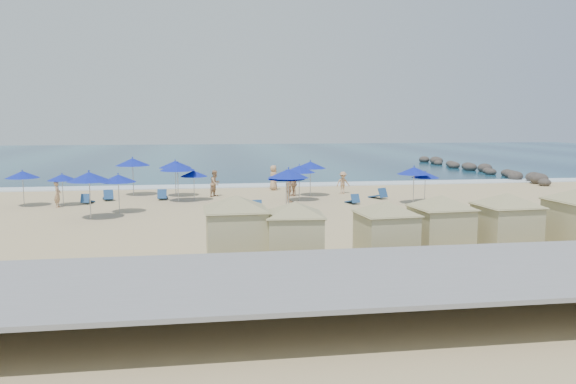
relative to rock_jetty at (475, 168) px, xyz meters
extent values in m
plane|color=tan|center=(-24.01, -24.90, -0.36)|extent=(160.00, 160.00, 0.00)
cube|color=#0E324E|center=(-24.01, 30.10, -0.33)|extent=(160.00, 80.00, 0.06)
cube|color=white|center=(-24.01, -9.40, -0.32)|extent=(160.00, 2.50, 0.08)
cube|color=gray|center=(-24.01, -37.90, 0.19)|extent=(160.00, 2.20, 1.10)
cube|color=gray|center=(-24.01, -40.90, 0.80)|extent=(160.00, 4.00, 0.12)
ellipsoid|color=#2F2927|center=(-0.61, -12.90, -0.09)|extent=(1.00, 1.00, 0.65)
ellipsoid|color=#2F2927|center=(-0.13, -11.40, 0.05)|extent=(1.48, 1.48, 0.96)
ellipsoid|color=#2F2927|center=(0.35, -9.90, 0.02)|extent=(1.40, 1.40, 0.91)
ellipsoid|color=#2F2927|center=(-0.49, -8.40, 0.00)|extent=(1.32, 1.32, 0.86)
ellipsoid|color=#2F2927|center=(-0.01, -6.90, -0.02)|extent=(1.24, 1.24, 0.81)
ellipsoid|color=#2F2927|center=(0.47, -5.40, -0.04)|extent=(1.16, 1.16, 0.75)
ellipsoid|color=#2F2927|center=(-0.37, -3.90, -0.06)|extent=(1.08, 1.08, 0.70)
ellipsoid|color=#2F2927|center=(0.11, -2.40, -0.09)|extent=(1.00, 1.00, 0.65)
ellipsoid|color=#2F2927|center=(0.59, -0.90, 0.05)|extent=(1.48, 1.48, 0.96)
ellipsoid|color=#2F2927|center=(-0.25, 0.60, 0.02)|extent=(1.40, 1.40, 0.91)
ellipsoid|color=#2F2927|center=(0.23, 2.10, 0.00)|extent=(1.32, 1.32, 0.86)
ellipsoid|color=#2F2927|center=(-0.61, 3.60, -0.02)|extent=(1.24, 1.24, 0.81)
ellipsoid|color=#2F2927|center=(-0.13, 5.10, -0.04)|extent=(1.16, 1.16, 0.75)
ellipsoid|color=#2F2927|center=(0.35, 6.60, -0.06)|extent=(1.08, 1.08, 0.70)
ellipsoid|color=#2F2927|center=(-0.49, 8.10, -0.09)|extent=(1.00, 1.00, 0.65)
ellipsoid|color=#2F2927|center=(-0.01, 9.60, 0.05)|extent=(1.48, 1.48, 0.96)
ellipsoid|color=#2F2927|center=(0.47, 11.10, 0.02)|extent=(1.40, 1.40, 0.91)
ellipsoid|color=#2F2927|center=(-0.37, 12.60, 0.00)|extent=(1.32, 1.32, 0.86)
cube|color=black|center=(-19.30, -29.40, 0.00)|extent=(0.77, 0.77, 0.72)
cube|color=tan|center=(-26.70, -34.39, 0.68)|extent=(2.12, 2.12, 2.08)
cube|color=tan|center=(-26.70, -34.39, 1.72)|extent=(2.23, 2.23, 0.08)
pyramid|color=tan|center=(-26.70, -34.39, 2.24)|extent=(4.57, 4.57, 0.52)
cube|color=tan|center=(-24.64, -34.79, 0.59)|extent=(2.04, 2.04, 1.91)
cube|color=tan|center=(-24.64, -34.79, 1.55)|extent=(2.15, 2.15, 0.08)
pyramid|color=tan|center=(-24.64, -34.79, 2.02)|extent=(4.17, 4.17, 0.48)
cube|color=tan|center=(-21.27, -34.83, 0.58)|extent=(2.03, 2.03, 1.88)
cube|color=tan|center=(-21.27, -34.83, 1.51)|extent=(2.13, 2.13, 0.08)
pyramid|color=tan|center=(-21.27, -34.83, 1.98)|extent=(4.10, 4.10, 0.47)
cube|color=tan|center=(-18.88, -34.21, 0.61)|extent=(2.09, 2.09, 1.94)
cube|color=tan|center=(-18.88, -34.21, 1.58)|extent=(2.20, 2.20, 0.08)
pyramid|color=tan|center=(-18.88, -34.21, 2.07)|extent=(4.24, 4.24, 0.49)
cube|color=tan|center=(-16.26, -34.33, 0.63)|extent=(2.10, 2.10, 1.98)
cube|color=tan|center=(-16.26, -34.33, 1.62)|extent=(2.20, 2.20, 0.08)
pyramid|color=tan|center=(-16.26, -34.33, 2.11)|extent=(4.34, 4.34, 0.50)
cylinder|color=#A5A8AD|center=(-38.71, -18.14, 0.54)|extent=(0.05, 0.05, 1.80)
cone|color=#0E1FA0|center=(-38.71, -18.14, 1.61)|extent=(1.99, 1.99, 0.43)
sphere|color=#0E1FA0|center=(-38.71, -18.14, 1.87)|extent=(0.08, 0.08, 0.08)
cylinder|color=#A5A8AD|center=(-32.58, -21.55, 0.55)|extent=(0.05, 0.05, 1.82)
cone|color=#0E1FA0|center=(-32.58, -21.55, 1.63)|extent=(2.01, 2.01, 0.43)
sphere|color=#0E1FA0|center=(-32.58, -21.55, 1.89)|extent=(0.08, 0.08, 0.08)
cylinder|color=#A5A8AD|center=(-32.67, -13.98, 0.72)|extent=(0.06, 0.06, 2.17)
cone|color=#0E1FA0|center=(-32.67, -13.98, 2.01)|extent=(2.40, 2.40, 0.51)
sphere|color=#0E1FA0|center=(-32.67, -13.98, 2.33)|extent=(0.09, 0.09, 0.09)
cylinder|color=#A5A8AD|center=(-33.80, -23.38, 0.69)|extent=(0.06, 0.06, 2.09)
cone|color=#0E1FA0|center=(-33.80, -23.38, 1.92)|extent=(2.31, 2.31, 0.50)
sphere|color=#0E1FA0|center=(-33.80, -23.38, 2.23)|extent=(0.09, 0.09, 0.09)
cylinder|color=#A5A8AD|center=(-29.44, -17.55, 0.68)|extent=(0.06, 0.06, 2.09)
cone|color=#0E1FA0|center=(-29.44, -17.55, 1.92)|extent=(2.31, 2.31, 0.50)
sphere|color=#0E1FA0|center=(-29.44, -17.55, 2.23)|extent=(0.09, 0.09, 0.09)
cylinder|color=#A5A8AD|center=(-28.42, -17.13, 0.46)|extent=(0.04, 0.04, 1.64)
cone|color=#0E1FA0|center=(-28.42, -17.13, 1.43)|extent=(1.81, 1.81, 0.39)
sphere|color=#0E1FA0|center=(-28.42, -17.13, 1.66)|extent=(0.07, 0.07, 0.07)
cylinder|color=#A5A8AD|center=(-23.09, -23.23, 0.69)|extent=(0.06, 0.06, 2.10)
cone|color=#0E1FA0|center=(-23.09, -23.23, 1.93)|extent=(2.32, 2.32, 0.50)
sphere|color=#0E1FA0|center=(-23.09, -23.23, 2.24)|extent=(0.09, 0.09, 0.09)
cylinder|color=#A5A8AD|center=(-21.62, -18.34, 0.60)|extent=(0.05, 0.05, 1.93)
cone|color=#0E1FA0|center=(-21.62, -18.34, 1.74)|extent=(2.13, 2.13, 0.46)
sphere|color=#0E1FA0|center=(-21.62, -18.34, 2.02)|extent=(0.08, 0.08, 0.08)
cylinder|color=#A5A8AD|center=(-23.17, -22.91, 0.63)|extent=(0.05, 0.05, 1.98)
cone|color=#0E1FA0|center=(-23.17, -22.91, 1.80)|extent=(2.19, 2.19, 0.47)
sphere|color=#0E1FA0|center=(-23.17, -22.91, 2.08)|extent=(0.08, 0.08, 0.08)
cylinder|color=#A5A8AD|center=(-20.46, -16.11, 0.64)|extent=(0.05, 0.05, 2.00)
cone|color=#0E1FA0|center=(-20.46, -16.11, 1.82)|extent=(2.21, 2.21, 0.47)
sphere|color=#0E1FA0|center=(-20.46, -16.11, 2.11)|extent=(0.08, 0.08, 0.08)
cylinder|color=#A5A8AD|center=(-13.70, -20.06, 0.45)|extent=(0.04, 0.04, 1.62)
cone|color=#0E1FA0|center=(-13.70, -20.06, 1.41)|extent=(1.79, 1.79, 0.38)
sphere|color=#0E1FA0|center=(-13.70, -20.06, 1.64)|extent=(0.07, 0.07, 0.07)
cylinder|color=#A5A8AD|center=(-14.75, -20.79, 0.61)|extent=(0.05, 0.05, 1.94)
cone|color=#0E1FA0|center=(-14.75, -20.79, 1.76)|extent=(2.15, 2.15, 0.46)
sphere|color=#0E1FA0|center=(-14.75, -20.79, 2.04)|extent=(0.08, 0.08, 0.08)
cylinder|color=#A5A8AD|center=(-36.40, -18.18, 0.45)|extent=(0.04, 0.04, 1.63)
cone|color=#0E1FA0|center=(-36.40, -18.18, 1.41)|extent=(1.80, 1.80, 0.38)
sphere|color=#0E1FA0|center=(-36.40, -18.18, 1.65)|extent=(0.07, 0.07, 0.07)
cylinder|color=#A5A8AD|center=(-29.71, -14.88, 0.66)|extent=(0.05, 0.05, 2.05)
cone|color=#0E1FA0|center=(-29.71, -14.88, 1.88)|extent=(2.26, 2.26, 0.49)
sphere|color=#0E1FA0|center=(-29.71, -14.88, 2.17)|extent=(0.09, 0.09, 0.09)
cube|color=navy|center=(-35.10, -17.37, -0.21)|extent=(0.71, 1.22, 0.32)
cube|color=navy|center=(-35.17, -17.85, 0.03)|extent=(0.58, 0.39, 0.56)
cube|color=navy|center=(-34.09, -16.02, -0.19)|extent=(0.89, 1.40, 0.36)
cube|color=navy|center=(-33.96, -16.55, 0.07)|extent=(0.67, 0.49, 0.63)
cube|color=navy|center=(-30.53, -16.17, -0.19)|extent=(0.60, 1.27, 0.35)
cube|color=navy|center=(-30.53, -16.71, 0.07)|extent=(0.60, 0.35, 0.62)
cube|color=navy|center=(-24.79, -21.70, -0.21)|extent=(0.64, 1.21, 0.32)
cube|color=navy|center=(-24.75, -22.19, 0.03)|extent=(0.57, 0.36, 0.57)
cube|color=navy|center=(-18.50, -19.94, -0.21)|extent=(0.75, 1.23, 0.32)
cube|color=navy|center=(-18.41, -20.41, 0.02)|extent=(0.59, 0.41, 0.56)
cube|color=navy|center=(-16.18, -17.93, -0.18)|extent=(1.07, 1.45, 0.36)
cube|color=navy|center=(-15.97, -18.44, 0.08)|extent=(0.71, 0.57, 0.64)
imported|color=tan|center=(-36.57, -18.79, 0.43)|extent=(0.39, 0.58, 1.58)
imported|color=tan|center=(-27.00, -15.29, 0.55)|extent=(1.09, 1.13, 1.83)
imported|color=tan|center=(-22.37, -18.81, 0.45)|extent=(0.46, 0.98, 1.63)
imported|color=tan|center=(-17.87, -15.13, 0.43)|extent=(1.13, 0.80, 1.59)
imported|color=tan|center=(-22.57, -12.32, 0.58)|extent=(0.67, 0.96, 1.89)
imported|color=tan|center=(-21.60, -15.79, 0.46)|extent=(0.68, 1.04, 1.65)
camera|label=1|loc=(-27.84, -54.17, 4.88)|focal=35.00mm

